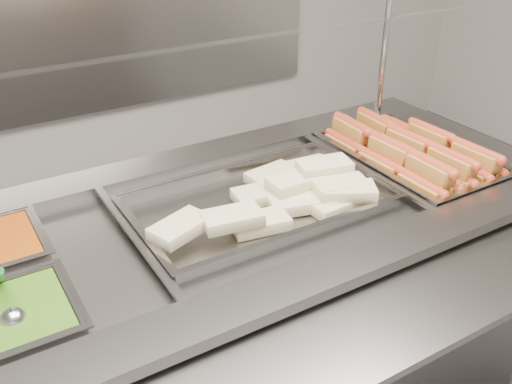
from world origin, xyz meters
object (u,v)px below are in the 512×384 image
sneeze_guard (198,51)px  pan_hotdogs (408,165)px  steam_counter (242,330)px  pan_wraps (259,207)px  serving_spoon (11,312)px

sneeze_guard → pan_hotdogs: (0.68, -0.24, -0.44)m
steam_counter → sneeze_guard: (0.00, 0.24, 0.89)m
pan_wraps → steam_counter: bearing=179.8°
steam_counter → pan_hotdogs: size_ratio=3.42×
steam_counter → pan_hotdogs: pan_hotdogs is taller
steam_counter → pan_hotdogs: bearing=-0.2°
steam_counter → serving_spoon: size_ratio=10.78×
pan_hotdogs → steam_counter: bearing=179.8°
sneeze_guard → pan_wraps: 0.49m
steam_counter → serving_spoon: (-0.67, -0.16, 0.50)m
serving_spoon → pan_wraps: bearing=12.3°
pan_wraps → serving_spoon: 0.76m
pan_wraps → serving_spoon: serving_spoon is taller
pan_hotdogs → pan_wraps: (-0.62, 0.00, 0.02)m
steam_counter → pan_wraps: (0.07, -0.00, 0.46)m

